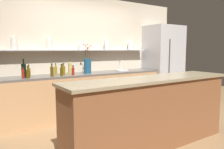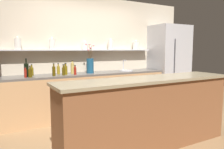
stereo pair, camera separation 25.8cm
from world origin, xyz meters
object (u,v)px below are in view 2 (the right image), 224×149
(bottle_sauce_8, at_px, (25,73))
(flower_vase, at_px, (90,65))
(bottle_oil_1, at_px, (63,71))
(bottle_oil_10, at_px, (65,70))
(bottle_oil_2, at_px, (58,70))
(bottle_oil_9, at_px, (66,70))
(bottle_sauce_6, at_px, (75,71))
(bottle_oil_5, at_px, (30,73))
(refrigerator, at_px, (169,65))
(bottle_oil_7, at_px, (54,71))
(sink_fixture, at_px, (126,70))
(bottle_spirit_4, at_px, (72,68))
(bottle_oil_3, at_px, (32,71))
(bottle_wine_0, at_px, (26,70))

(bottle_sauce_8, bearing_deg, flower_vase, 4.85)
(bottle_oil_1, height_order, bottle_oil_10, bottle_oil_1)
(bottle_oil_2, xyz_separation_m, bottle_oil_9, (0.11, -0.16, 0.01))
(bottle_oil_1, xyz_separation_m, bottle_sauce_6, (0.24, 0.00, -0.01))
(bottle_oil_1, height_order, bottle_oil_5, bottle_oil_1)
(bottle_oil_2, bearing_deg, bottle_oil_10, 24.91)
(refrigerator, relative_size, bottle_oil_7, 8.37)
(sink_fixture, relative_size, bottle_spirit_4, 1.14)
(bottle_oil_3, relative_size, bottle_oil_5, 1.03)
(refrigerator, relative_size, bottle_oil_1, 9.35)
(bottle_spirit_4, bearing_deg, bottle_sauce_6, -94.11)
(flower_vase, bearing_deg, bottle_wine_0, -179.78)
(bottle_oil_3, bearing_deg, bottle_wine_0, -127.79)
(bottle_oil_2, bearing_deg, bottle_sauce_6, -45.02)
(flower_vase, bearing_deg, bottle_oil_10, 155.90)
(bottle_oil_3, relative_size, bottle_sauce_8, 1.12)
(bottle_oil_1, distance_m, bottle_oil_9, 0.13)
(bottle_oil_2, relative_size, bottle_sauce_8, 1.14)
(bottle_sauce_6, bearing_deg, bottle_oil_9, 148.00)
(sink_fixture, relative_size, bottle_oil_3, 1.45)
(refrigerator, bearing_deg, bottle_sauce_6, -177.49)
(bottle_oil_1, distance_m, bottle_sauce_6, 0.24)
(bottle_oil_7, bearing_deg, bottle_spirit_4, 24.83)
(bottle_oil_1, relative_size, bottle_oil_5, 1.02)
(bottle_oil_1, bearing_deg, bottle_sauce_8, 178.77)
(sink_fixture, height_order, bottle_spirit_4, bottle_spirit_4)
(bottle_sauce_8, bearing_deg, bottle_oil_5, -15.14)
(bottle_oil_3, xyz_separation_m, bottle_oil_9, (0.62, -0.17, 0.01))
(bottle_oil_1, relative_size, bottle_oil_7, 0.90)
(bottle_spirit_4, bearing_deg, bottle_sauce_8, -168.81)
(refrigerator, xyz_separation_m, bottle_oil_2, (-2.88, 0.15, -0.01))
(bottle_sauce_6, bearing_deg, bottle_oil_2, 134.98)
(bottle_oil_7, xyz_separation_m, bottle_oil_10, (0.32, 0.34, -0.02))
(flower_vase, height_order, bottle_oil_9, flower_vase)
(bottle_oil_2, bearing_deg, bottle_oil_3, 179.14)
(bottle_oil_1, relative_size, bottle_oil_10, 1.04)
(bottle_oil_2, height_order, bottle_oil_10, bottle_oil_2)
(bottle_oil_5, bearing_deg, bottle_oil_1, 0.57)
(bottle_oil_10, bearing_deg, bottle_spirit_4, -50.44)
(refrigerator, bearing_deg, bottle_oil_3, 177.36)
(bottle_oil_1, height_order, bottle_oil_9, bottle_oil_9)
(bottle_oil_2, distance_m, bottle_spirit_4, 0.29)
(bottle_oil_2, bearing_deg, bottle_oil_1, -84.61)
(refrigerator, bearing_deg, bottle_oil_2, 177.05)
(bottle_sauce_6, xyz_separation_m, bottle_oil_7, (-0.42, -0.00, 0.02))
(sink_fixture, distance_m, bottle_oil_5, 2.16)
(refrigerator, height_order, bottle_wine_0, refrigerator)
(flower_vase, height_order, bottle_sauce_6, flower_vase)
(bottle_oil_1, relative_size, bottle_oil_9, 0.93)
(bottle_oil_1, bearing_deg, bottle_wine_0, 169.57)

